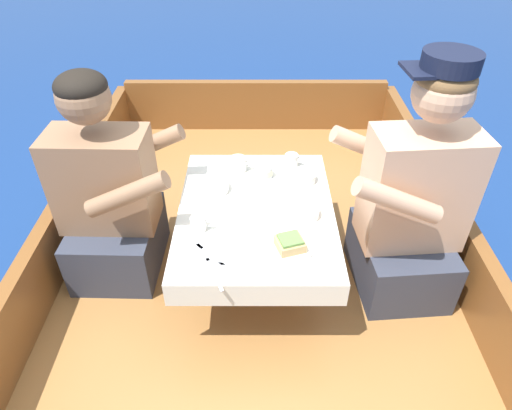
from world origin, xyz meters
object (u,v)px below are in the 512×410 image
(sandwich, at_px, (290,243))
(coffee_cup_center, at_px, (199,223))
(person_port, at_px, (110,200))
(coffee_cup_starboard, at_px, (238,164))
(person_starboard, at_px, (411,205))
(tin_can, at_px, (265,171))
(coffee_cup_port, at_px, (292,160))

(sandwich, distance_m, coffee_cup_center, 0.37)
(person_port, xyz_separation_m, coffee_cup_starboard, (0.54, 0.24, 0.03))
(person_starboard, bearing_deg, tin_can, -30.85)
(coffee_cup_port, relative_size, coffee_cup_center, 1.02)
(person_starboard, xyz_separation_m, sandwich, (-0.50, -0.20, -0.02))
(person_starboard, bearing_deg, coffee_cup_port, -44.63)
(person_starboard, bearing_deg, sandwich, 17.31)
(coffee_cup_starboard, bearing_deg, sandwich, -68.85)
(person_port, distance_m, sandwich, 0.81)
(person_starboard, bearing_deg, person_port, -9.35)
(sandwich, distance_m, coffee_cup_port, 0.58)
(person_port, bearing_deg, sandwich, -20.65)
(person_starboard, relative_size, coffee_cup_port, 11.56)
(person_port, distance_m, coffee_cup_port, 0.84)
(person_starboard, xyz_separation_m, coffee_cup_port, (-0.45, 0.38, -0.02))
(person_port, height_order, coffee_cup_starboard, person_port)
(person_starboard, relative_size, coffee_cup_center, 11.82)
(coffee_cup_starboard, height_order, coffee_cup_center, coffee_cup_starboard)
(coffee_cup_port, xyz_separation_m, tin_can, (-0.13, -0.10, -0.00))
(coffee_cup_center, bearing_deg, tin_can, 54.47)
(coffee_cup_starboard, relative_size, tin_can, 1.57)
(coffee_cup_port, xyz_separation_m, coffee_cup_center, (-0.39, -0.47, 0.00))
(coffee_cup_port, bearing_deg, sandwich, -94.22)
(sandwich, bearing_deg, tin_can, 99.69)
(person_port, relative_size, tin_can, 13.99)
(tin_can, bearing_deg, coffee_cup_port, 37.13)
(coffee_cup_starboard, distance_m, coffee_cup_center, 0.45)
(coffee_cup_port, bearing_deg, coffee_cup_center, -129.96)
(person_starboard, xyz_separation_m, coffee_cup_starboard, (-0.70, 0.34, -0.02))
(person_starboard, bearing_deg, coffee_cup_center, 1.19)
(person_port, distance_m, coffee_cup_center, 0.44)
(coffee_cup_starboard, relative_size, coffee_cup_center, 1.19)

